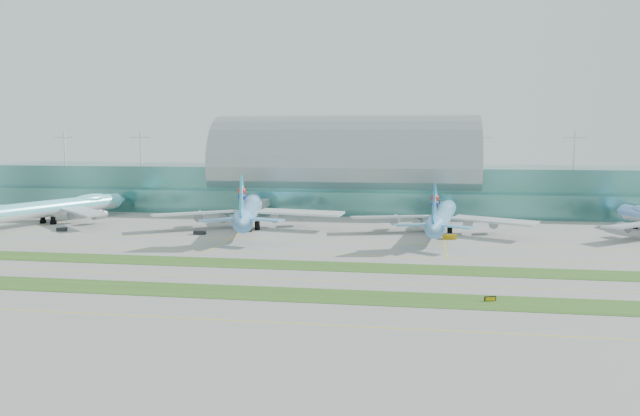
% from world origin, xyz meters
% --- Properties ---
extents(ground, '(700.00, 700.00, 0.00)m').
position_xyz_m(ground, '(0.00, 0.00, 0.00)').
color(ground, gray).
rests_on(ground, ground).
extents(terminal, '(340.00, 69.10, 36.00)m').
position_xyz_m(terminal, '(0.01, 128.79, 14.23)').
color(terminal, '#3D7A75').
rests_on(terminal, ground).
extents(grass_strip_near, '(420.00, 12.00, 0.08)m').
position_xyz_m(grass_strip_near, '(0.00, -28.00, 0.04)').
color(grass_strip_near, '#2D591E').
rests_on(grass_strip_near, ground).
extents(grass_strip_far, '(420.00, 12.00, 0.08)m').
position_xyz_m(grass_strip_far, '(0.00, 2.00, 0.04)').
color(grass_strip_far, '#2D591E').
rests_on(grass_strip_far, ground).
extents(taxiline_a, '(420.00, 0.35, 0.01)m').
position_xyz_m(taxiline_a, '(0.00, -48.00, 0.01)').
color(taxiline_a, yellow).
rests_on(taxiline_a, ground).
extents(taxiline_b, '(420.00, 0.35, 0.01)m').
position_xyz_m(taxiline_b, '(0.00, -14.00, 0.01)').
color(taxiline_b, yellow).
rests_on(taxiline_b, ground).
extents(taxiline_c, '(420.00, 0.35, 0.01)m').
position_xyz_m(taxiline_c, '(0.00, 18.00, 0.01)').
color(taxiline_c, yellow).
rests_on(taxiline_c, ground).
extents(taxiline_d, '(420.00, 0.35, 0.01)m').
position_xyz_m(taxiline_d, '(0.00, 40.00, 0.01)').
color(taxiline_d, yellow).
rests_on(taxiline_d, ground).
extents(airliner_a, '(62.14, 72.34, 20.62)m').
position_xyz_m(airliner_a, '(-106.00, 66.67, 6.36)').
color(airliner_a, '#6FE3F4').
rests_on(airliner_a, ground).
extents(airliner_b, '(68.33, 78.62, 21.80)m').
position_xyz_m(airliner_b, '(-27.79, 64.12, 6.73)').
color(airliner_b, '#6AA9EB').
rests_on(airliner_b, ground).
extents(airliner_c, '(63.31, 72.29, 19.90)m').
position_xyz_m(airliner_c, '(41.86, 62.80, 6.14)').
color(airliner_c, '#69AFE7').
rests_on(airliner_c, ground).
extents(gse_b, '(3.46, 2.22, 1.38)m').
position_xyz_m(gse_b, '(-91.65, 46.21, 0.69)').
color(gse_b, black).
rests_on(gse_b, ground).
extents(gse_c, '(4.00, 1.98, 1.37)m').
position_xyz_m(gse_c, '(-40.75, 47.10, 0.69)').
color(gse_c, black).
rests_on(gse_c, ground).
extents(gse_d, '(3.96, 2.47, 1.43)m').
position_xyz_m(gse_d, '(-26.35, 55.40, 0.71)').
color(gse_d, black).
rests_on(gse_d, ground).
extents(gse_e, '(4.23, 1.98, 1.56)m').
position_xyz_m(gse_e, '(44.01, 50.63, 0.78)').
color(gse_e, '#C0910B').
rests_on(gse_e, ground).
extents(gse_f, '(3.64, 2.32, 1.59)m').
position_xyz_m(gse_f, '(43.82, 51.97, 0.80)').
color(gse_f, black).
rests_on(gse_f, ground).
extents(taxiway_sign_east, '(2.46, 0.97, 1.06)m').
position_xyz_m(taxiway_sign_east, '(48.50, -26.80, 0.52)').
color(taxiway_sign_east, black).
rests_on(taxiway_sign_east, ground).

